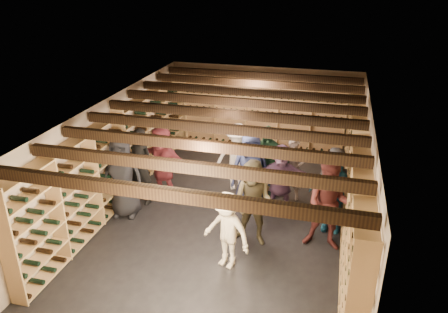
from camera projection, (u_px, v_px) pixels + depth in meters
ground at (230, 210)px, 9.78m from camera, size 8.00×8.00×0.00m
walls at (231, 161)px, 9.30m from camera, size 5.52×8.02×2.40m
ceiling at (231, 107)px, 8.82m from camera, size 5.50×8.00×0.01m
ceiling_joists at (231, 114)px, 8.87m from camera, size 5.40×7.12×0.18m
wine_rack_left at (121, 155)px, 9.95m from camera, size 0.32×7.50×2.15m
wine_rack_right at (355, 181)px, 8.75m from camera, size 0.32×7.50×2.15m
wine_rack_back at (262, 113)px, 12.74m from camera, size 4.70×0.30×2.15m
crate_stack_left at (257, 174)px, 10.72m from camera, size 0.56×0.43×0.68m
crate_stack_right at (268, 178)px, 10.68m from camera, size 0.56×0.43×0.51m
crate_loose at (238, 172)px, 11.38m from camera, size 0.59×0.50×0.17m
person_0 at (123, 177)px, 9.27m from camera, size 0.97×0.71×1.82m
person_1 at (141, 167)px, 9.80m from camera, size 0.74×0.59×1.77m
person_2 at (254, 203)px, 8.33m from camera, size 0.94×0.79×1.74m
person_3 at (227, 231)px, 7.70m from camera, size 1.09×0.86×1.48m
person_4 at (333, 194)px, 8.77m from camera, size 0.99×0.46×1.66m
person_5 at (162, 161)px, 10.12m from camera, size 1.68×1.01×1.72m
person_6 at (250, 170)px, 9.60m from camera, size 1.02×0.84×1.79m
person_7 at (293, 169)px, 9.99m from camera, size 0.57×0.40×1.51m
person_8 at (329, 205)px, 8.15m from camera, size 0.93×0.75×1.85m
person_9 at (237, 157)px, 10.45m from camera, size 1.23×1.00×1.66m
person_10 at (266, 163)px, 9.96m from camera, size 1.11×0.59×1.80m
person_11 at (280, 178)px, 9.56m from camera, size 1.46×0.57×1.54m
person_12 at (334, 182)px, 9.34m from camera, size 0.81×0.57×1.57m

